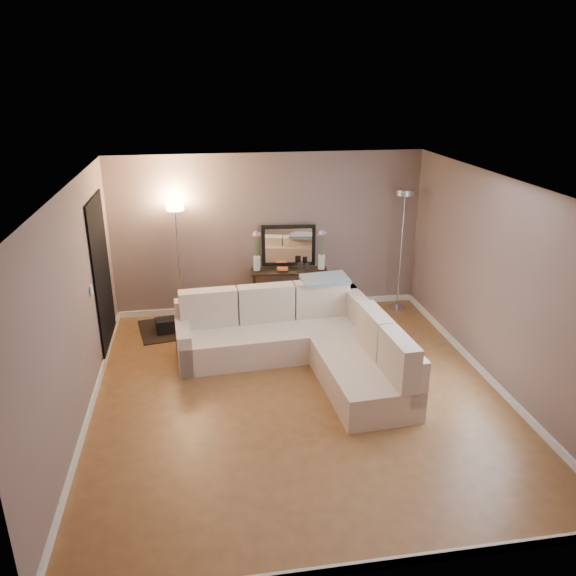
{
  "coord_description": "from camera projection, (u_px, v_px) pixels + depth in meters",
  "views": [
    {
      "loc": [
        -1.1,
        -5.98,
        3.72
      ],
      "look_at": [
        0.0,
        0.8,
        1.1
      ],
      "focal_mm": 35.0,
      "sensor_mm": 36.0,
      "label": 1
    }
  ],
  "objects": [
    {
      "name": "sectional_sofa",
      "position": [
        304.0,
        340.0,
        7.61
      ],
      "size": [
        2.84,
        2.62,
        0.94
      ],
      "color": "beige",
      "rests_on": "floor"
    },
    {
      "name": "black_bag",
      "position": [
        168.0,
        326.0,
        8.61
      ],
      "size": [
        0.38,
        0.3,
        0.22
      ],
      "primitive_type": "cube",
      "rotation": [
        0.0,
        0.0,
        0.18
      ],
      "color": "black",
      "rests_on": "charcoal_rug"
    },
    {
      "name": "ceiling",
      "position": [
        300.0,
        184.0,
        6.08
      ],
      "size": [
        5.0,
        5.5,
        0.01
      ],
      "primitive_type": "cube",
      "color": "white",
      "rests_on": "ground"
    },
    {
      "name": "floor",
      "position": [
        298.0,
        393.0,
        7.01
      ],
      "size": [
        5.0,
        5.5,
        0.01
      ],
      "primitive_type": "cube",
      "color": "#925F35",
      "rests_on": "ground"
    },
    {
      "name": "wall_front",
      "position": [
        368.0,
        437.0,
        4.0
      ],
      "size": [
        5.0,
        0.02,
        2.6
      ],
      "primitive_type": "cube",
      "color": "#7E6861",
      "rests_on": "ground"
    },
    {
      "name": "wall_right",
      "position": [
        499.0,
        284.0,
        6.92
      ],
      "size": [
        0.02,
        5.5,
        2.6
      ],
      "primitive_type": "cube",
      "color": "#7E6861",
      "rests_on": "ground"
    },
    {
      "name": "table_decor",
      "position": [
        289.0,
        268.0,
        9.02
      ],
      "size": [
        0.52,
        0.13,
        0.12
      ],
      "color": "#E95929",
      "rests_on": "console_table"
    },
    {
      "name": "floor_lamp_unlit",
      "position": [
        403.0,
        227.0,
        9.01
      ],
      "size": [
        0.32,
        0.32,
        2.03
      ],
      "color": "silver",
      "rests_on": "floor"
    },
    {
      "name": "flower_vase_right",
      "position": [
        322.0,
        252.0,
        9.0
      ],
      "size": [
        0.14,
        0.12,
        0.65
      ],
      "color": "silver",
      "rests_on": "console_table"
    },
    {
      "name": "flower_vase_left",
      "position": [
        257.0,
        254.0,
        8.93
      ],
      "size": [
        0.14,
        0.12,
        0.65
      ],
      "color": "silver",
      "rests_on": "console_table"
    },
    {
      "name": "doorway",
      "position": [
        102.0,
        275.0,
        7.81
      ],
      "size": [
        0.02,
        1.2,
        2.2
      ],
      "primitive_type": "cube",
      "color": "black",
      "rests_on": "ground"
    },
    {
      "name": "throw_blanket",
      "position": [
        325.0,
        279.0,
        8.09
      ],
      "size": [
        0.72,
        0.47,
        0.09
      ],
      "primitive_type": "cube",
      "rotation": [
        0.1,
        0.0,
        0.12
      ],
      "color": "#7E93A2",
      "rests_on": "sectional_sofa"
    },
    {
      "name": "charcoal_rug",
      "position": [
        180.0,
        327.0,
        8.8
      ],
      "size": [
        1.37,
        1.12,
        0.02
      ],
      "primitive_type": "cube",
      "rotation": [
        0.0,
        0.0,
        0.18
      ],
      "color": "black",
      "rests_on": "floor"
    },
    {
      "name": "console_table",
      "position": [
        285.0,
        289.0,
        9.18
      ],
      "size": [
        1.26,
        0.44,
        0.76
      ],
      "color": "black",
      "rests_on": "floor"
    },
    {
      "name": "floor_lamp_lit",
      "position": [
        177.0,
        240.0,
        8.68
      ],
      "size": [
        0.31,
        0.31,
        1.87
      ],
      "color": "silver",
      "rests_on": "floor"
    },
    {
      "name": "switch_plate",
      "position": [
        91.0,
        290.0,
        6.99
      ],
      "size": [
        0.02,
        0.08,
        0.12
      ],
      "primitive_type": "cube",
      "color": "white",
      "rests_on": "ground"
    },
    {
      "name": "baseboard_right",
      "position": [
        484.0,
        373.0,
        7.36
      ],
      "size": [
        0.03,
        5.5,
        0.1
      ],
      "primitive_type": "cube",
      "color": "white",
      "rests_on": "ground"
    },
    {
      "name": "wall_left",
      "position": [
        75.0,
        310.0,
        6.17
      ],
      "size": [
        0.02,
        5.5,
        2.6
      ],
      "primitive_type": "cube",
      "color": "#7E6861",
      "rests_on": "ground"
    },
    {
      "name": "baseboard_left",
      "position": [
        91.0,
        407.0,
        6.62
      ],
      "size": [
        0.03,
        5.5,
        0.1
      ],
      "primitive_type": "cube",
      "color": "white",
      "rests_on": "ground"
    },
    {
      "name": "leaning_mirror",
      "position": [
        289.0,
        246.0,
        9.08
      ],
      "size": [
        0.87,
        0.12,
        0.68
      ],
      "color": "black",
      "rests_on": "console_table"
    },
    {
      "name": "wall_back",
      "position": [
        269.0,
        234.0,
        9.09
      ],
      "size": [
        5.0,
        0.02,
        2.6
      ],
      "primitive_type": "cube",
      "color": "#7E6861",
      "rests_on": "ground"
    },
    {
      "name": "baseboard_back",
      "position": [
        270.0,
        306.0,
        9.51
      ],
      "size": [
        5.0,
        0.03,
        0.1
      ],
      "primitive_type": "cube",
      "color": "white",
      "rests_on": "ground"
    },
    {
      "name": "baseboard_front",
      "position": [
        359.0,
        567.0,
        4.47
      ],
      "size": [
        5.0,
        0.03,
        0.1
      ],
      "primitive_type": "cube",
      "color": "white",
      "rests_on": "ground"
    }
  ]
}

